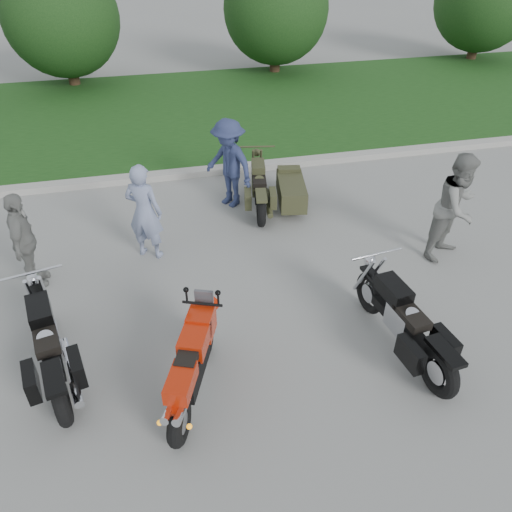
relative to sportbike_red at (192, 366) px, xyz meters
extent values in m
plane|color=gray|center=(0.69, 0.31, -0.55)|extent=(80.00, 80.00, 0.00)
cube|color=#ABA8A1|center=(0.69, 6.31, -0.47)|extent=(60.00, 0.30, 0.15)
cube|color=#28591E|center=(0.69, 10.46, -0.48)|extent=(60.00, 8.00, 0.14)
cylinder|color=#3F2B1C|center=(-2.31, 13.81, 0.05)|extent=(0.36, 0.36, 1.20)
sphere|color=#163513|center=(-2.31, 13.81, 1.65)|extent=(3.60, 3.60, 3.60)
cylinder|color=#3F2B1C|center=(4.69, 13.81, 0.05)|extent=(0.36, 0.36, 1.20)
sphere|color=#163513|center=(4.69, 13.81, 1.65)|extent=(3.60, 3.60, 3.60)
cylinder|color=#3F2B1C|center=(12.69, 13.81, 0.05)|extent=(0.36, 0.36, 1.20)
sphere|color=#163513|center=(12.69, 13.81, 1.65)|extent=(3.60, 3.60, 3.60)
torus|color=black|center=(-0.24, -0.60, -0.25)|extent=(0.38, 0.61, 0.59)
torus|color=black|center=(0.27, 0.68, -0.26)|extent=(0.31, 0.57, 0.57)
cube|color=black|center=(0.00, -0.01, -0.02)|extent=(0.56, 0.89, 0.33)
cube|color=#B81F07|center=(0.08, 0.20, 0.23)|extent=(0.49, 0.60, 0.25)
cube|color=#B81F07|center=(-0.16, -0.40, 0.19)|extent=(0.45, 0.59, 0.21)
cube|color=black|center=(-0.05, -0.12, 0.27)|extent=(0.35, 0.40, 0.09)
cube|color=#B81F07|center=(0.20, 0.52, 0.19)|extent=(0.44, 0.47, 0.38)
cylinder|color=silver|center=(-0.32, -0.63, 0.04)|extent=(0.26, 0.45, 0.21)
cylinder|color=silver|center=(-0.19, -0.67, 0.04)|extent=(0.26, 0.45, 0.21)
torus|color=black|center=(-1.59, 0.01, -0.19)|extent=(0.33, 0.73, 0.70)
torus|color=black|center=(-1.96, 1.67, -0.21)|extent=(0.27, 0.67, 0.66)
cube|color=black|center=(-1.78, 0.84, -0.11)|extent=(0.50, 1.26, 0.14)
cube|color=silver|center=(-1.78, 0.84, -0.03)|extent=(0.41, 0.52, 0.36)
cube|color=black|center=(-1.84, 1.14, 0.26)|extent=(0.41, 0.62, 0.23)
cube|color=black|center=(-1.74, 0.69, 0.16)|extent=(0.40, 0.57, 0.12)
cube|color=black|center=(-1.59, 0.01, 0.18)|extent=(0.35, 0.61, 0.06)
cylinder|color=silver|center=(-1.51, 0.53, -0.26)|extent=(0.35, 1.13, 0.10)
torus|color=black|center=(3.05, -0.63, -0.20)|extent=(0.26, 0.71, 0.70)
torus|color=black|center=(2.83, 1.05, -0.22)|extent=(0.21, 0.67, 0.66)
cube|color=black|center=(2.94, 0.21, -0.12)|extent=(0.38, 1.25, 0.14)
cube|color=silver|center=(2.94, 0.21, -0.03)|extent=(0.36, 0.50, 0.36)
cube|color=black|center=(2.90, 0.51, 0.25)|extent=(0.36, 0.60, 0.23)
cube|color=black|center=(2.96, 0.06, 0.15)|extent=(0.35, 0.54, 0.12)
cube|color=black|center=(3.05, -0.63, 0.17)|extent=(0.30, 0.59, 0.06)
cylinder|color=silver|center=(3.17, -0.12, -0.26)|extent=(0.25, 1.13, 0.10)
torus|color=black|center=(1.80, 3.84, -0.23)|extent=(0.27, 0.66, 0.64)
torus|color=black|center=(2.07, 5.37, -0.24)|extent=(0.22, 0.61, 0.60)
cube|color=black|center=(1.94, 4.60, -0.15)|extent=(0.40, 1.15, 0.13)
cube|color=#3B3D23|center=(1.94, 4.60, -0.07)|extent=(0.35, 0.47, 0.33)
cube|color=#3B3D23|center=(1.99, 4.88, 0.19)|extent=(0.35, 0.56, 0.21)
cube|color=black|center=(1.91, 4.46, 0.09)|extent=(0.34, 0.51, 0.11)
cube|color=#3B3D23|center=(1.80, 3.84, 0.11)|extent=(0.29, 0.55, 0.06)
cylinder|color=#3B3D23|center=(2.05, 4.25, -0.28)|extent=(0.27, 1.04, 0.09)
cube|color=#3B3D23|center=(2.57, 4.39, -0.17)|extent=(0.72, 1.30, 0.42)
torus|color=black|center=(2.80, 4.35, -0.28)|extent=(0.20, 0.54, 0.53)
imported|color=#8793B8|center=(-0.38, 3.32, 0.34)|extent=(0.77, 0.67, 1.76)
imported|color=gray|center=(4.83, 2.15, 0.42)|extent=(1.17, 1.10, 1.92)
imported|color=navy|center=(1.36, 4.81, 0.37)|extent=(1.24, 1.36, 1.83)
imported|color=gray|center=(-2.27, 2.91, 0.28)|extent=(0.41, 0.98, 1.66)
camera|label=1|loc=(-0.17, -4.28, 4.67)|focal=35.00mm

